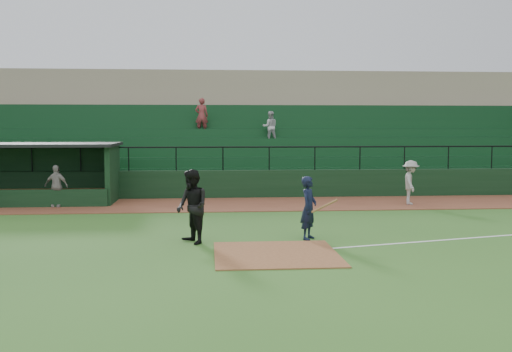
{
  "coord_description": "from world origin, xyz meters",
  "views": [
    {
      "loc": [
        -1.63,
        -14.91,
        3.15
      ],
      "look_at": [
        0.0,
        5.0,
        1.4
      ],
      "focal_mm": 41.03,
      "sensor_mm": 36.0,
      "label": 1
    }
  ],
  "objects": [
    {
      "name": "dugout_player_a",
      "position": [
        -7.42,
        7.79,
        0.83
      ],
      "size": [
        1.0,
        0.61,
        1.6
      ],
      "primitive_type": "imported",
      "rotation": [
        0.0,
        0.0,
        -0.25
      ],
      "color": "#9F9A95",
      "rests_on": "warning_track"
    },
    {
      "name": "batter_at_plate",
      "position": [
        1.12,
        0.85,
        0.87
      ],
      "size": [
        1.13,
        0.76,
        1.74
      ],
      "color": "black",
      "rests_on": "ground"
    },
    {
      "name": "dugout",
      "position": [
        -9.75,
        9.56,
        1.33
      ],
      "size": [
        8.9,
        3.2,
        2.42
      ],
      "color": "black",
      "rests_on": "ground"
    },
    {
      "name": "ground",
      "position": [
        0.0,
        0.0,
        0.0
      ],
      "size": [
        90.0,
        90.0,
        0.0
      ],
      "primitive_type": "plane",
      "color": "#2E5D1E",
      "rests_on": "ground"
    },
    {
      "name": "warning_track",
      "position": [
        0.0,
        8.0,
        0.01
      ],
      "size": [
        40.0,
        4.0,
        0.03
      ],
      "primitive_type": "cube",
      "color": "brown",
      "rests_on": "ground"
    },
    {
      "name": "runner",
      "position": [
        6.3,
        7.36,
        0.9
      ],
      "size": [
        0.89,
        1.24,
        1.73
      ],
      "primitive_type": "imported",
      "rotation": [
        0.0,
        0.0,
        1.33
      ],
      "color": "#A29C97",
      "rests_on": "warning_track"
    },
    {
      "name": "stadium_structure",
      "position": [
        -0.0,
        16.46,
        2.3
      ],
      "size": [
        38.0,
        13.08,
        6.4
      ],
      "color": "black",
      "rests_on": "ground"
    },
    {
      "name": "umpire",
      "position": [
        -2.07,
        0.52,
        0.99
      ],
      "size": [
        1.11,
        1.2,
        1.98
      ],
      "primitive_type": "imported",
      "rotation": [
        0.0,
        0.0,
        -1.08
      ],
      "color": "black",
      "rests_on": "ground"
    },
    {
      "name": "home_plate_dirt",
      "position": [
        0.0,
        -1.0,
        0.01
      ],
      "size": [
        3.0,
        3.0,
        0.03
      ],
      "primitive_type": "cube",
      "color": "brown",
      "rests_on": "ground"
    }
  ]
}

